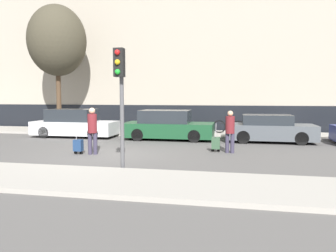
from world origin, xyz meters
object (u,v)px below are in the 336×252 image
at_px(bare_tree_near_crossing, 57,41).
at_px(pedestrian_left, 92,128).
at_px(parked_car_0, 74,124).
at_px(trolley_right, 216,143).
at_px(parked_car_2, 269,129).
at_px(trolley_left, 78,145).
at_px(traffic_light, 120,84).
at_px(parked_bicycle, 229,127).
at_px(pedestrian_right, 230,129).
at_px(parked_car_1, 168,126).

bearing_deg(bare_tree_near_crossing, pedestrian_left, -52.33).
height_order(parked_car_0, trolley_right, parked_car_0).
xyz_separation_m(parked_car_2, trolley_left, (-7.36, -4.82, -0.29)).
distance_m(trolley_right, traffic_light, 5.05).
bearing_deg(parked_car_0, parked_car_2, 0.00).
relative_size(parked_car_2, traffic_light, 1.16).
bearing_deg(parked_car_2, parked_car_0, -180.00).
distance_m(trolley_left, parked_bicycle, 9.00).
bearing_deg(parked_car_2, traffic_light, -124.36).
relative_size(parked_car_2, pedestrian_left, 2.33).
xyz_separation_m(parked_car_0, trolley_right, (7.66, -3.30, -0.34)).
distance_m(trolley_left, bare_tree_near_crossing, 9.56).
distance_m(pedestrian_left, traffic_light, 3.42).
xyz_separation_m(pedestrian_right, bare_tree_near_crossing, (-10.13, 5.29, 4.49)).
xyz_separation_m(pedestrian_left, pedestrian_right, (5.02, 1.33, -0.07)).
distance_m(parked_car_0, pedestrian_right, 8.88).
height_order(parked_car_1, parked_bicycle, parked_car_1).
bearing_deg(trolley_left, bare_tree_near_crossing, 124.29).
bearing_deg(parked_bicycle, parked_car_1, -141.79).
xyz_separation_m(parked_car_2, pedestrian_left, (-6.82, -4.74, 0.37)).
height_order(pedestrian_left, traffic_light, traffic_light).
bearing_deg(pedestrian_left, parked_car_1, 60.13).
bearing_deg(trolley_right, traffic_light, -123.58).
height_order(traffic_light, parked_bicycle, traffic_light).
bearing_deg(trolley_right, parked_car_1, 128.00).
height_order(parked_car_2, trolley_left, parked_car_2).
bearing_deg(pedestrian_right, traffic_light, -117.41).
bearing_deg(pedestrian_left, trolley_left, -179.93).
height_order(parked_car_2, traffic_light, traffic_light).
bearing_deg(pedestrian_right, parked_car_2, 74.59).
distance_m(parked_bicycle, bare_tree_near_crossing, 11.16).
distance_m(parked_car_1, trolley_right, 4.19).
bearing_deg(pedestrian_right, parked_car_1, 144.67).
height_order(parked_car_0, pedestrian_right, pedestrian_right).
bearing_deg(trolley_left, pedestrian_right, 14.15).
bearing_deg(bare_tree_near_crossing, parked_bicycle, 2.70).
xyz_separation_m(parked_car_1, pedestrian_left, (-1.91, -4.74, 0.31)).
bearing_deg(parked_car_1, traffic_light, -89.62).
height_order(parked_car_1, trolley_right, parked_car_1).
bearing_deg(trolley_left, parked_car_2, 33.22).
height_order(parked_car_0, traffic_light, traffic_light).
height_order(pedestrian_left, parked_bicycle, pedestrian_left).
height_order(parked_car_0, bare_tree_near_crossing, bare_tree_near_crossing).
relative_size(parked_car_2, trolley_right, 3.62).
bearing_deg(bare_tree_near_crossing, trolley_right, -28.35).
distance_m(pedestrian_right, parked_bicycle, 5.78).
bearing_deg(traffic_light, pedestrian_left, 129.66).
bearing_deg(parked_bicycle, trolley_left, -127.22).
bearing_deg(traffic_light, trolley_left, 137.60).
distance_m(trolley_left, trolley_right, 5.25).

